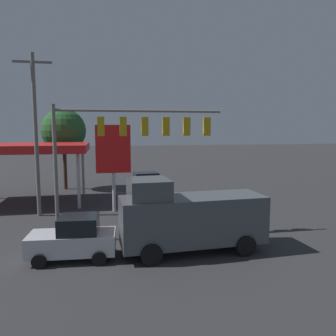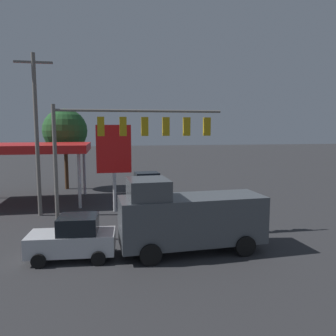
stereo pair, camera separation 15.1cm
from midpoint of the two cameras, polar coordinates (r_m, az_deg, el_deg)
The scene contains 9 objects.
ground_plane at distance 17.23m, azimuth 1.49°, elevation -12.95°, with size 200.00×200.00×0.00m, color #2D2D30.
traffic_signal_assembly at distance 17.57m, azimuth -6.14°, elevation 5.79°, with size 8.93×0.43×7.08m.
utility_pole at distance 23.31m, azimuth -21.75°, elevation 5.87°, with size 2.40×0.26×10.70m.
gas_station_canopy at distance 28.05m, azimuth -24.45°, elevation 3.11°, with size 10.70×6.50×4.66m.
price_sign at distance 23.17m, azimuth -9.23°, elevation 2.79°, with size 2.42×0.27×6.11m.
delivery_truck at distance 15.65m, azimuth 3.83°, elevation -8.51°, with size 6.91×2.84×3.58m.
pickup_parked at distance 26.95m, azimuth -3.84°, elevation -3.29°, with size 2.56×5.33×2.40m.
hatchback_crossing at distance 15.59m, azimuth -15.86°, elevation -11.70°, with size 3.91×2.16×1.97m.
street_tree at distance 33.07m, azimuth -17.37°, elevation 6.20°, with size 4.19×4.19×7.77m.
Camera 2 is at (3.30, 15.88, 5.82)m, focal length 35.00 mm.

